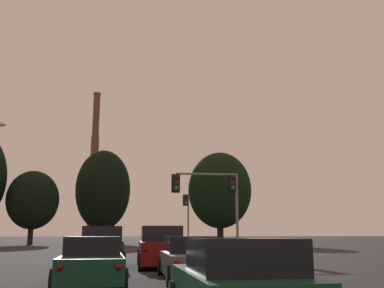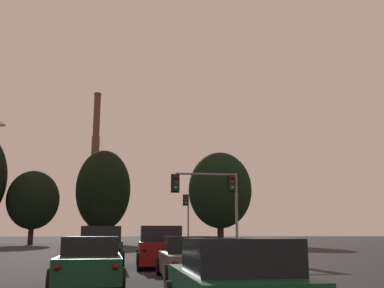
{
  "view_description": "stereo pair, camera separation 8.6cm",
  "coord_description": "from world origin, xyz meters",
  "views": [
    {
      "loc": [
        0.99,
        -2.74,
        1.5
      ],
      "look_at": [
        8.5,
        44.83,
        11.18
      ],
      "focal_mm": 42.0,
      "sensor_mm": 36.0,
      "label": 1
    },
    {
      "loc": [
        1.07,
        -2.75,
        1.5
      ],
      "look_at": [
        8.5,
        44.83,
        11.18
      ],
      "focal_mm": 42.0,
      "sensor_mm": 36.0,
      "label": 2
    }
  ],
  "objects": [
    {
      "name": "sedan_center_lane_second",
      "position": [
        0.19,
        11.58,
        0.67
      ],
      "size": [
        2.1,
        4.75,
        1.43
      ],
      "rotation": [
        0.0,
        0.0,
        0.03
      ],
      "color": "#0F3823",
      "rests_on": "ground_plane"
    },
    {
      "name": "suv_center_lane_front",
      "position": [
        0.18,
        19.45,
        0.9
      ],
      "size": [
        2.19,
        4.94,
        1.86
      ],
      "rotation": [
        0.0,
        0.0,
        0.02
      ],
      "color": "#0F3823",
      "rests_on": "ground_plane"
    },
    {
      "name": "hatchback_right_lane_third",
      "position": [
        2.94,
        4.74,
        0.66
      ],
      "size": [
        1.92,
        4.11,
        1.44
      ],
      "rotation": [
        0.0,
        0.0,
        0.0
      ],
      "color": "#0F3823",
      "rests_on": "ground_plane"
    },
    {
      "name": "suv_right_lane_front",
      "position": [
        2.87,
        18.35,
        0.9
      ],
      "size": [
        2.23,
        4.95,
        1.86
      ],
      "rotation": [
        0.0,
        0.0,
        -0.03
      ],
      "color": "maroon",
      "rests_on": "ground_plane"
    },
    {
      "name": "sedan_right_lane_second",
      "position": [
        3.38,
        12.69,
        0.67
      ],
      "size": [
        2.05,
        4.73,
        1.43
      ],
      "rotation": [
        0.0,
        0.0,
        -0.02
      ],
      "color": "#4C4F54",
      "rests_on": "ground_plane"
    },
    {
      "name": "traffic_light_far_right",
      "position": [
        8.16,
        46.15,
        3.83
      ],
      "size": [
        0.78,
        0.5,
        5.84
      ],
      "color": "slate",
      "rests_on": "ground_plane"
    },
    {
      "name": "traffic_light_overhead_right",
      "position": [
        7.21,
        26.71,
        4.22
      ],
      "size": [
        4.61,
        0.5,
        5.55
      ],
      "color": "slate",
      "rests_on": "ground_plane"
    },
    {
      "name": "smokestack",
      "position": [
        -9.84,
        175.09,
        22.51
      ],
      "size": [
        5.83,
        5.83,
        57.5
      ],
      "color": "#523427",
      "rests_on": "ground_plane"
    },
    {
      "name": "treeline_far_right",
      "position": [
        -11.29,
        63.5,
        6.22
      ],
      "size": [
        7.22,
        6.5,
        10.36
      ],
      "color": "black",
      "rests_on": "ground_plane"
    },
    {
      "name": "treeline_left_mid",
      "position": [
        16.21,
        65.8,
        8.23
      ],
      "size": [
        9.88,
        8.89,
        14.18
      ],
      "color": "black",
      "rests_on": "ground_plane"
    },
    {
      "name": "treeline_right_mid",
      "position": [
        -1.84,
        69.01,
        8.31
      ],
      "size": [
        8.47,
        7.63,
        14.58
      ],
      "color": "black",
      "rests_on": "ground_plane"
    }
  ]
}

